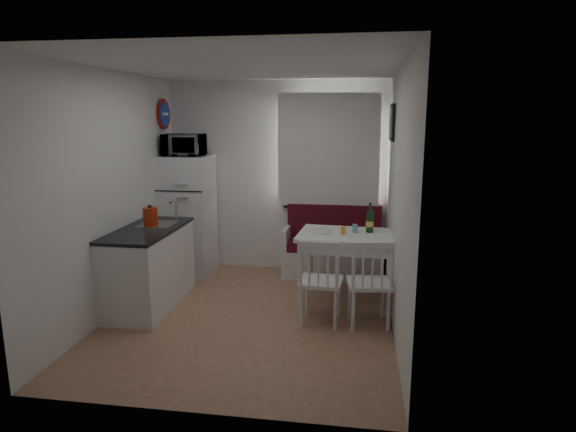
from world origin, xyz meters
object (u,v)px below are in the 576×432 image
at_px(kitchen_counter, 149,267).
at_px(microwave, 184,145).
at_px(fridge, 188,215).
at_px(bench, 333,253).
at_px(chair_left, 320,273).
at_px(chair_right, 370,274).
at_px(wine_bottle, 370,218).
at_px(kettle, 150,217).
at_px(dining_table, 347,241).

distance_m(kitchen_counter, microwave, 1.76).
bearing_deg(fridge, bench, 3.21).
bearing_deg(kitchen_counter, chair_left, -7.63).
xyz_separation_m(chair_right, wine_bottle, (-0.00, 0.77, 0.42)).
bearing_deg(bench, wine_bottle, -61.91).
xyz_separation_m(fridge, kettle, (0.03, -1.25, 0.23)).
distance_m(bench, chair_right, 1.70).
bearing_deg(kettle, dining_table, 10.67).
height_order(bench, fridge, fridge).
height_order(bench, kettle, kettle).
relative_size(kitchen_counter, bench, 0.99).
bearing_deg(dining_table, fridge, 163.02).
bearing_deg(fridge, chair_left, -37.88).
bearing_deg(chair_left, fridge, 145.61).
xyz_separation_m(bench, dining_table, (0.21, -0.95, 0.42)).
bearing_deg(kitchen_counter, chair_right, -6.14).
distance_m(dining_table, microwave, 2.54).
xyz_separation_m(kitchen_counter, chair_left, (1.96, -0.26, 0.11)).
xyz_separation_m(bench, kettle, (-1.94, -1.36, 0.71)).
distance_m(kitchen_counter, bench, 2.42).
distance_m(chair_left, chair_right, 0.49).
xyz_separation_m(bench, chair_right, (0.46, -1.62, 0.26)).
distance_m(chair_left, wine_bottle, 1.01).
bearing_deg(fridge, kettle, -88.62).
relative_size(kettle, wine_bottle, 0.76).
height_order(kitchen_counter, fridge, fridge).
bearing_deg(chair_right, kettle, 166.56).
bearing_deg(wine_bottle, chair_right, -90.00).
height_order(kettle, wine_bottle, wine_bottle).
bearing_deg(wine_bottle, chair_left, -122.88).
relative_size(bench, dining_table, 1.16).
bearing_deg(bench, microwave, -175.34).
bearing_deg(microwave, wine_bottle, -15.90).
bearing_deg(chair_left, dining_table, 72.86).
distance_m(kitchen_counter, fridge, 1.29).
xyz_separation_m(dining_table, wine_bottle, (0.24, 0.10, 0.26)).
distance_m(chair_right, microwave, 3.07).
bearing_deg(bench, fridge, -176.79).
relative_size(chair_left, fridge, 0.30).
height_order(fridge, kettle, fridge).
distance_m(bench, dining_table, 1.06).
xyz_separation_m(kitchen_counter, dining_table, (2.21, 0.40, 0.28)).
bearing_deg(fridge, wine_bottle, -16.98).
bearing_deg(kettle, wine_bottle, 11.91).
distance_m(bench, microwave, 2.45).
height_order(dining_table, chair_left, chair_left).
height_order(kitchen_counter, bench, kitchen_counter).
relative_size(fridge, kettle, 6.23).
height_order(microwave, wine_bottle, microwave).
xyz_separation_m(kitchen_counter, wine_bottle, (2.45, 0.50, 0.54)).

